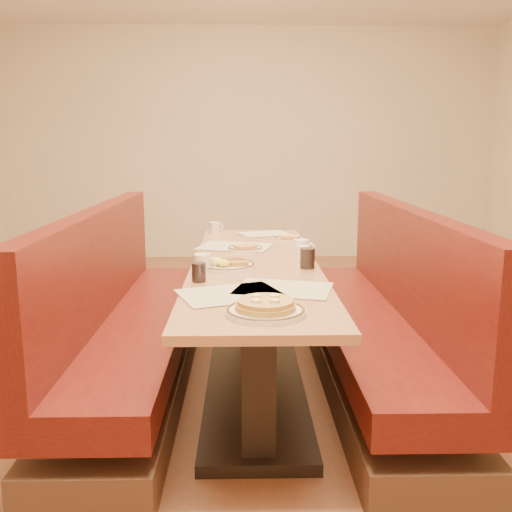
{
  "coord_description": "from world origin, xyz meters",
  "views": [
    {
      "loc": [
        -0.06,
        -3.14,
        1.4
      ],
      "look_at": [
        0.0,
        -0.32,
        0.85
      ],
      "focal_mm": 40.0,
      "sensor_mm": 36.0,
      "label": 1
    }
  ],
  "objects_px": {
    "pancake_plate": "(265,308)",
    "coffee_mug_d": "(215,227)",
    "diner_table": "(255,326)",
    "coffee_mug_b": "(203,263)",
    "booth_left": "(127,329)",
    "coffee_mug_a": "(302,248)",
    "booth_right": "(381,328)",
    "soda_tumbler_near": "(199,272)",
    "soda_tumbler_mid": "(307,258)",
    "coffee_mug_c": "(304,253)",
    "eggs_plate": "(226,264)"
  },
  "relations": [
    {
      "from": "pancake_plate",
      "to": "coffee_mug_d",
      "type": "relative_size",
      "value": 2.92
    },
    {
      "from": "diner_table",
      "to": "coffee_mug_b",
      "type": "relative_size",
      "value": 20.86
    },
    {
      "from": "booth_left",
      "to": "coffee_mug_a",
      "type": "xyz_separation_m",
      "value": [
        1.02,
        0.17,
        0.44
      ]
    },
    {
      "from": "booth_right",
      "to": "soda_tumbler_near",
      "type": "height_order",
      "value": "booth_right"
    },
    {
      "from": "pancake_plate",
      "to": "soda_tumbler_near",
      "type": "bearing_deg",
      "value": 118.72
    },
    {
      "from": "booth_left",
      "to": "pancake_plate",
      "type": "distance_m",
      "value": 1.32
    },
    {
      "from": "diner_table",
      "to": "soda_tumbler_near",
      "type": "xyz_separation_m",
      "value": [
        -0.28,
        -0.45,
        0.42
      ]
    },
    {
      "from": "coffee_mug_b",
      "to": "soda_tumbler_mid",
      "type": "xyz_separation_m",
      "value": [
        0.56,
        0.07,
        0.01
      ]
    },
    {
      "from": "diner_table",
      "to": "soda_tumbler_near",
      "type": "height_order",
      "value": "soda_tumbler_near"
    },
    {
      "from": "coffee_mug_c",
      "to": "soda_tumbler_near",
      "type": "bearing_deg",
      "value": -145.3
    },
    {
      "from": "eggs_plate",
      "to": "coffee_mug_d",
      "type": "bearing_deg",
      "value": 95.41
    },
    {
      "from": "booth_right",
      "to": "soda_tumbler_near",
      "type": "relative_size",
      "value": 26.53
    },
    {
      "from": "coffee_mug_d",
      "to": "soda_tumbler_mid",
      "type": "xyz_separation_m",
      "value": [
        0.56,
        -1.25,
        0.01
      ]
    },
    {
      "from": "booth_left",
      "to": "soda_tumbler_mid",
      "type": "xyz_separation_m",
      "value": [
        1.01,
        -0.15,
        0.44
      ]
    },
    {
      "from": "booth_right",
      "to": "coffee_mug_a",
      "type": "xyz_separation_m",
      "value": [
        -0.45,
        0.17,
        0.44
      ]
    },
    {
      "from": "coffee_mug_c",
      "to": "coffee_mug_a",
      "type": "bearing_deg",
      "value": 81.52
    },
    {
      "from": "diner_table",
      "to": "eggs_plate",
      "type": "relative_size",
      "value": 7.97
    },
    {
      "from": "eggs_plate",
      "to": "soda_tumbler_near",
      "type": "distance_m",
      "value": 0.34
    },
    {
      "from": "booth_right",
      "to": "eggs_plate",
      "type": "xyz_separation_m",
      "value": [
        -0.89,
        -0.14,
        0.41
      ]
    },
    {
      "from": "coffee_mug_c",
      "to": "diner_table",
      "type": "bearing_deg",
      "value": -174.76
    },
    {
      "from": "booth_right",
      "to": "coffee_mug_d",
      "type": "distance_m",
      "value": 1.56
    },
    {
      "from": "eggs_plate",
      "to": "coffee_mug_c",
      "type": "xyz_separation_m",
      "value": [
        0.44,
        0.2,
        0.02
      ]
    },
    {
      "from": "booth_right",
      "to": "eggs_plate",
      "type": "relative_size",
      "value": 7.97
    },
    {
      "from": "booth_right",
      "to": "coffee_mug_a",
      "type": "relative_size",
      "value": 18.83
    },
    {
      "from": "booth_left",
      "to": "eggs_plate",
      "type": "distance_m",
      "value": 0.72
    },
    {
      "from": "diner_table",
      "to": "coffee_mug_b",
      "type": "bearing_deg",
      "value": -141.29
    },
    {
      "from": "booth_left",
      "to": "coffee_mug_a",
      "type": "height_order",
      "value": "booth_left"
    },
    {
      "from": "soda_tumbler_near",
      "to": "soda_tumbler_mid",
      "type": "relative_size",
      "value": 0.86
    },
    {
      "from": "coffee_mug_c",
      "to": "soda_tumbler_near",
      "type": "xyz_separation_m",
      "value": [
        -0.56,
        -0.51,
        0.0
      ]
    },
    {
      "from": "booth_right",
      "to": "coffee_mug_b",
      "type": "xyz_separation_m",
      "value": [
        -1.01,
        -0.22,
        0.44
      ]
    },
    {
      "from": "coffee_mug_a",
      "to": "pancake_plate",
      "type": "bearing_deg",
      "value": -85.89
    },
    {
      "from": "pancake_plate",
      "to": "soda_tumbler_mid",
      "type": "xyz_separation_m",
      "value": [
        0.26,
        0.85,
        0.03
      ]
    },
    {
      "from": "booth_left",
      "to": "coffee_mug_d",
      "type": "height_order",
      "value": "booth_left"
    },
    {
      "from": "booth_right",
      "to": "coffee_mug_a",
      "type": "height_order",
      "value": "booth_right"
    },
    {
      "from": "coffee_mug_a",
      "to": "soda_tumbler_near",
      "type": "bearing_deg",
      "value": -115.65
    },
    {
      "from": "soda_tumbler_mid",
      "to": "coffee_mug_b",
      "type": "bearing_deg",
      "value": -172.88
    },
    {
      "from": "eggs_plate",
      "to": "coffee_mug_b",
      "type": "bearing_deg",
      "value": -143.43
    },
    {
      "from": "eggs_plate",
      "to": "coffee_mug_b",
      "type": "height_order",
      "value": "coffee_mug_b"
    },
    {
      "from": "pancake_plate",
      "to": "coffee_mug_c",
      "type": "bearing_deg",
      "value": 76.26
    },
    {
      "from": "diner_table",
      "to": "eggs_plate",
      "type": "height_order",
      "value": "eggs_plate"
    },
    {
      "from": "coffee_mug_b",
      "to": "soda_tumbler_near",
      "type": "distance_m",
      "value": 0.23
    },
    {
      "from": "pancake_plate",
      "to": "coffee_mug_a",
      "type": "distance_m",
      "value": 1.2
    },
    {
      "from": "coffee_mug_b",
      "to": "coffee_mug_c",
      "type": "relative_size",
      "value": 1.08
    },
    {
      "from": "eggs_plate",
      "to": "coffee_mug_a",
      "type": "distance_m",
      "value": 0.54
    },
    {
      "from": "booth_right",
      "to": "coffee_mug_a",
      "type": "bearing_deg",
      "value": 159.3
    },
    {
      "from": "diner_table",
      "to": "soda_tumbler_mid",
      "type": "height_order",
      "value": "soda_tumbler_mid"
    },
    {
      "from": "coffee_mug_d",
      "to": "soda_tumbler_mid",
      "type": "height_order",
      "value": "soda_tumbler_mid"
    },
    {
      "from": "coffee_mug_b",
      "to": "soda_tumbler_mid",
      "type": "distance_m",
      "value": 0.56
    },
    {
      "from": "coffee_mug_a",
      "to": "coffee_mug_b",
      "type": "relative_size",
      "value": 1.11
    },
    {
      "from": "eggs_plate",
      "to": "coffee_mug_d",
      "type": "xyz_separation_m",
      "value": [
        -0.12,
        1.24,
        0.03
      ]
    }
  ]
}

